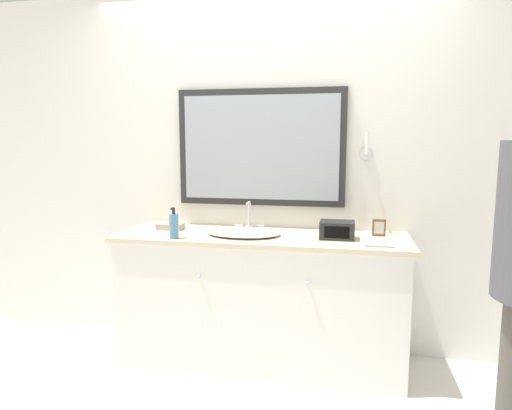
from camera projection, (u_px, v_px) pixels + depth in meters
The scene contains 9 objects.
ground_plane at pixel (251, 385), 2.84m from camera, with size 14.00×14.00×0.00m, color silver.
wall_back at pixel (269, 172), 3.27m from camera, with size 8.00×0.18×2.55m.
vanity_counter at pixel (261, 299), 3.08m from camera, with size 1.93×0.59×0.89m.
sink_basin at pixel (244, 232), 3.01m from camera, with size 0.49×0.37×0.20m.
soap_bottle at pixel (174, 226), 2.90m from camera, with size 0.06×0.06×0.20m.
appliance_box at pixel (337, 230), 2.90m from camera, with size 0.22×0.16×0.11m.
picture_frame at pixel (379, 228), 2.97m from camera, with size 0.09×0.01×0.11m.
hand_towel_near_sink at pixel (170, 226), 3.21m from camera, with size 0.18×0.11×0.04m.
metal_tray at pixel (379, 245), 2.72m from camera, with size 0.17×0.12×0.01m.
Camera 1 is at (0.55, -2.59, 1.51)m, focal length 32.00 mm.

